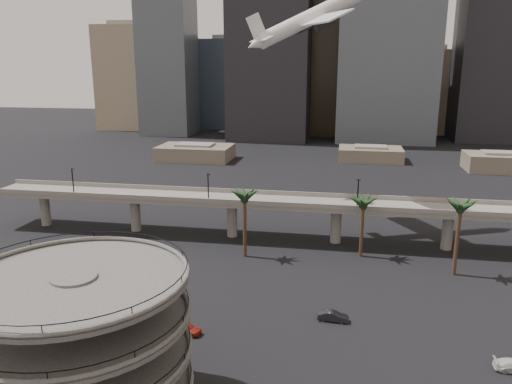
% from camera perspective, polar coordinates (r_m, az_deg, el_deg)
% --- Properties ---
extents(parking_ramp, '(22.20, 22.20, 17.35)m').
position_cam_1_polar(parking_ramp, '(54.32, -19.52, -15.26)').
color(parking_ramp, '#494644').
rests_on(parking_ramp, ground).
extents(overpass, '(130.00, 9.30, 14.70)m').
position_cam_1_polar(overpass, '(104.24, 3.14, -1.59)').
color(overpass, slate).
rests_on(overpass, ground).
extents(palm_trees, '(42.40, 10.40, 14.00)m').
position_cam_1_polar(palm_trees, '(92.49, 11.02, -1.29)').
color(palm_trees, '#482E1F').
rests_on(palm_trees, ground).
extents(low_buildings, '(135.00, 27.50, 6.80)m').
position_cam_1_polar(low_buildings, '(189.79, 8.47, 4.15)').
color(low_buildings, brown).
rests_on(low_buildings, ground).
extents(skyline, '(269.00, 86.00, 126.80)m').
position_cam_1_polar(skyline, '(261.83, 11.29, 16.37)').
color(skyline, gray).
rests_on(skyline, ground).
extents(airborne_jet, '(27.35, 26.35, 15.73)m').
position_cam_1_polar(airborne_jet, '(112.07, 6.33, 19.18)').
color(airborne_jet, silver).
rests_on(airborne_jet, ground).
extents(car_a, '(4.85, 2.96, 1.54)m').
position_cam_1_polar(car_a, '(71.83, -8.04, -15.11)').
color(car_a, '#AC2618').
rests_on(car_a, ground).
extents(car_b, '(4.51, 1.79, 1.46)m').
position_cam_1_polar(car_b, '(74.94, 8.79, -13.85)').
color(car_b, black).
rests_on(car_b, ground).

